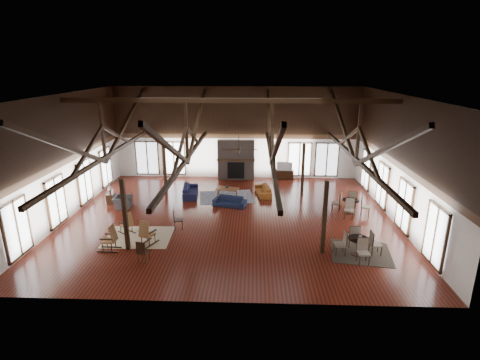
{
  "coord_description": "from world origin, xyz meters",
  "views": [
    {
      "loc": [
        1.18,
        -17.31,
        7.33
      ],
      "look_at": [
        0.48,
        1.0,
        1.65
      ],
      "focal_mm": 28.0,
      "sensor_mm": 36.0,
      "label": 1
    }
  ],
  "objects_px": {
    "armchair": "(123,202)",
    "cafe_table_far": "(351,204)",
    "coffee_table": "(227,189)",
    "sofa_orange": "(263,190)",
    "tv_console": "(284,174)",
    "cafe_table_near": "(358,243)",
    "sofa_navy_left": "(190,191)",
    "sofa_navy_front": "(230,201)"
  },
  "relations": [
    {
      "from": "sofa_navy_left",
      "to": "armchair",
      "type": "height_order",
      "value": "armchair"
    },
    {
      "from": "sofa_navy_left",
      "to": "coffee_table",
      "type": "bearing_deg",
      "value": -96.26
    },
    {
      "from": "sofa_orange",
      "to": "tv_console",
      "type": "bearing_deg",
      "value": 146.08
    },
    {
      "from": "sofa_navy_front",
      "to": "sofa_orange",
      "type": "bearing_deg",
      "value": 61.17
    },
    {
      "from": "sofa_navy_left",
      "to": "cafe_table_far",
      "type": "bearing_deg",
      "value": -111.05
    },
    {
      "from": "coffee_table",
      "to": "armchair",
      "type": "xyz_separation_m",
      "value": [
        -5.47,
        -1.99,
        -0.12
      ]
    },
    {
      "from": "sofa_navy_left",
      "to": "coffee_table",
      "type": "relative_size",
      "value": 1.47
    },
    {
      "from": "sofa_navy_front",
      "to": "armchair",
      "type": "bearing_deg",
      "value": -160.52
    },
    {
      "from": "sofa_navy_front",
      "to": "coffee_table",
      "type": "height_order",
      "value": "sofa_navy_front"
    },
    {
      "from": "sofa_navy_front",
      "to": "tv_console",
      "type": "distance_m",
      "value": 6.16
    },
    {
      "from": "sofa_orange",
      "to": "cafe_table_near",
      "type": "bearing_deg",
      "value": 17.73
    },
    {
      "from": "sofa_navy_left",
      "to": "armchair",
      "type": "distance_m",
      "value": 3.87
    },
    {
      "from": "sofa_orange",
      "to": "armchair",
      "type": "relative_size",
      "value": 1.91
    },
    {
      "from": "sofa_navy_front",
      "to": "armchair",
      "type": "relative_size",
      "value": 1.85
    },
    {
      "from": "sofa_navy_left",
      "to": "armchair",
      "type": "bearing_deg",
      "value": 115.44
    },
    {
      "from": "armchair",
      "to": "cafe_table_far",
      "type": "relative_size",
      "value": 0.49
    },
    {
      "from": "coffee_table",
      "to": "cafe_table_near",
      "type": "distance_m",
      "value": 8.85
    },
    {
      "from": "sofa_navy_left",
      "to": "coffee_table",
      "type": "distance_m",
      "value": 2.16
    },
    {
      "from": "cafe_table_near",
      "to": "cafe_table_far",
      "type": "xyz_separation_m",
      "value": [
        0.78,
        4.41,
        0.01
      ]
    },
    {
      "from": "armchair",
      "to": "cafe_table_near",
      "type": "bearing_deg",
      "value": -116.37
    },
    {
      "from": "sofa_orange",
      "to": "tv_console",
      "type": "relative_size",
      "value": 1.55
    },
    {
      "from": "coffee_table",
      "to": "cafe_table_near",
      "type": "relative_size",
      "value": 0.74
    },
    {
      "from": "armchair",
      "to": "sofa_orange",
      "type": "bearing_deg",
      "value": -76.26
    },
    {
      "from": "armchair",
      "to": "cafe_table_near",
      "type": "distance_m",
      "value": 12.16
    },
    {
      "from": "sofa_navy_left",
      "to": "tv_console",
      "type": "distance_m",
      "value": 6.76
    },
    {
      "from": "sofa_navy_front",
      "to": "coffee_table",
      "type": "distance_m",
      "value": 1.6
    },
    {
      "from": "sofa_navy_front",
      "to": "sofa_navy_left",
      "type": "bearing_deg",
      "value": 161.73
    },
    {
      "from": "sofa_navy_left",
      "to": "tv_console",
      "type": "xyz_separation_m",
      "value": [
        5.73,
        3.59,
        -0.01
      ]
    },
    {
      "from": "sofa_navy_front",
      "to": "coffee_table",
      "type": "xyz_separation_m",
      "value": [
        -0.24,
        1.57,
        0.17
      ]
    },
    {
      "from": "sofa_navy_left",
      "to": "cafe_table_near",
      "type": "xyz_separation_m",
      "value": [
        7.88,
        -6.77,
        0.19
      ]
    },
    {
      "from": "sofa_orange",
      "to": "tv_console",
      "type": "xyz_separation_m",
      "value": [
        1.49,
        3.29,
        0.03
      ]
    },
    {
      "from": "sofa_navy_front",
      "to": "tv_console",
      "type": "relative_size",
      "value": 1.51
    },
    {
      "from": "sofa_navy_front",
      "to": "cafe_table_far",
      "type": "xyz_separation_m",
      "value": [
        6.26,
        -0.77,
        0.25
      ]
    },
    {
      "from": "sofa_navy_front",
      "to": "tv_console",
      "type": "bearing_deg",
      "value": 72.57
    },
    {
      "from": "sofa_navy_left",
      "to": "cafe_table_far",
      "type": "relative_size",
      "value": 1.05
    },
    {
      "from": "cafe_table_far",
      "to": "tv_console",
      "type": "xyz_separation_m",
      "value": [
        -2.93,
        5.95,
        -0.21
      ]
    },
    {
      "from": "sofa_navy_front",
      "to": "cafe_table_near",
      "type": "relative_size",
      "value": 0.93
    },
    {
      "from": "sofa_navy_left",
      "to": "tv_console",
      "type": "height_order",
      "value": "sofa_navy_left"
    },
    {
      "from": "cafe_table_far",
      "to": "sofa_navy_front",
      "type": "bearing_deg",
      "value": 172.99
    },
    {
      "from": "sofa_orange",
      "to": "armchair",
      "type": "distance_m",
      "value": 7.89
    },
    {
      "from": "sofa_orange",
      "to": "coffee_table",
      "type": "xyz_separation_m",
      "value": [
        -2.08,
        -0.32,
        0.16
      ]
    },
    {
      "from": "sofa_navy_left",
      "to": "cafe_table_far",
      "type": "height_order",
      "value": "cafe_table_far"
    }
  ]
}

